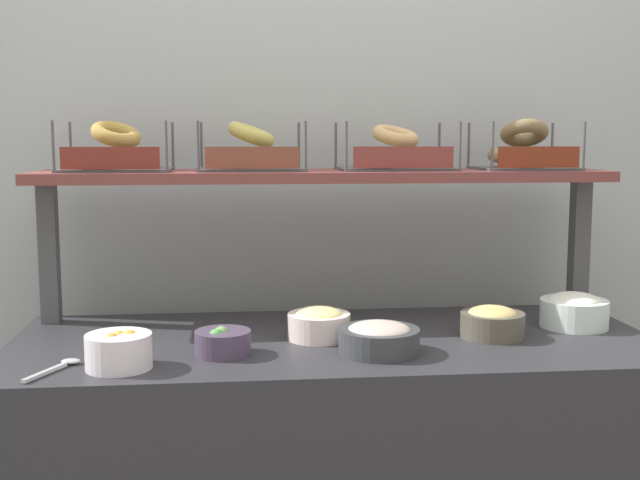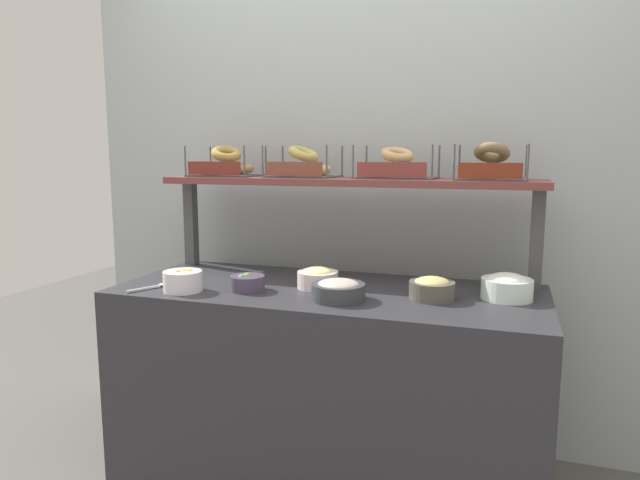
{
  "view_description": "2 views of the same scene",
  "coord_description": "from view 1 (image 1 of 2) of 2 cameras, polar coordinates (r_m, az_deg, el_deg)",
  "views": [
    {
      "loc": [
        -0.26,
        -2.03,
        1.37
      ],
      "look_at": [
        -0.03,
        0.05,
        1.1
      ],
      "focal_mm": 44.72,
      "sensor_mm": 36.0,
      "label": 1
    },
    {
      "loc": [
        0.67,
        -2.08,
        1.38
      ],
      "look_at": [
        -0.04,
        0.01,
        1.04
      ],
      "focal_mm": 31.49,
      "sensor_mm": 36.0,
      "label": 2
    }
  ],
  "objects": [
    {
      "name": "bowl_fruit_salad",
      "position": [
        1.89,
        -14.2,
        -7.66
      ],
      "size": [
        0.15,
        0.15,
        0.09
      ],
      "color": "white",
      "rests_on": "deli_counter"
    },
    {
      "name": "shelf_riser_right",
      "position": [
        2.54,
        18.05,
        -0.36
      ],
      "size": [
        0.05,
        0.05,
        0.4
      ],
      "primitive_type": "cube",
      "color": "#4C4C51",
      "rests_on": "deli_counter"
    },
    {
      "name": "bagel_basket_plain",
      "position": [
        2.36,
        5.37,
        6.11
      ],
      "size": [
        0.33,
        0.25,
        0.14
      ],
      "color": "#4C4C51",
      "rests_on": "upper_shelf"
    },
    {
      "name": "bowl_tuna_salad",
      "position": [
        1.97,
        4.25,
        -6.98
      ],
      "size": [
        0.2,
        0.2,
        0.08
      ],
      "color": "#393C41",
      "rests_on": "deli_counter"
    },
    {
      "name": "bowl_hummus",
      "position": [
        2.16,
        12.24,
        -5.74
      ],
      "size": [
        0.17,
        0.17,
        0.08
      ],
      "color": "#575247",
      "rests_on": "deli_counter"
    },
    {
      "name": "bowl_cream_cheese",
      "position": [
        2.33,
        17.73,
        -4.79
      ],
      "size": [
        0.19,
        0.19,
        0.1
      ],
      "color": "white",
      "rests_on": "deli_counter"
    },
    {
      "name": "upper_shelf",
      "position": [
        2.32,
        0.25,
        4.63
      ],
      "size": [
        1.65,
        0.32,
        0.03
      ],
      "primitive_type": "cube",
      "color": "brown",
      "rests_on": "shelf_riser_left"
    },
    {
      "name": "shelf_riser_left",
      "position": [
        2.38,
        -18.82,
        -0.89
      ],
      "size": [
        0.05,
        0.05,
        0.4
      ],
      "primitive_type": "cube",
      "color": "#4C4C51",
      "rests_on": "deli_counter"
    },
    {
      "name": "bagel_basket_sesame",
      "position": [
        2.31,
        -4.98,
        6.1
      ],
      "size": [
        0.3,
        0.25,
        0.15
      ],
      "color": "#4C4C51",
      "rests_on": "upper_shelf"
    },
    {
      "name": "bagel_basket_everything",
      "position": [
        2.33,
        -14.41,
        5.92
      ],
      "size": [
        0.31,
        0.26,
        0.15
      ],
      "color": "#4C4C51",
      "rests_on": "upper_shelf"
    },
    {
      "name": "bowl_veggie_mix",
      "position": [
        1.96,
        -6.99,
        -7.25
      ],
      "size": [
        0.14,
        0.14,
        0.07
      ],
      "color": "#4B3D57",
      "rests_on": "deli_counter"
    },
    {
      "name": "bowl_egg_salad",
      "position": [
        2.1,
        -0.08,
        -5.96
      ],
      "size": [
        0.17,
        0.17,
        0.09
      ],
      "color": "white",
      "rests_on": "deli_counter"
    },
    {
      "name": "serving_spoon_near_plate",
      "position": [
        1.93,
        -18.14,
        -8.57
      ],
      "size": [
        0.1,
        0.16,
        0.01
      ],
      "color": "#B7B7BC",
      "rests_on": "deli_counter"
    },
    {
      "name": "back_wall",
      "position": [
        2.6,
        -0.43,
        3.48
      ],
      "size": [
        2.89,
        0.06,
        2.4
      ],
      "primitive_type": "cube",
      "color": "#A8B2B5",
      "rests_on": "ground_plane"
    },
    {
      "name": "bagel_basket_poppy",
      "position": [
        2.44,
        14.35,
        6.09
      ],
      "size": [
        0.28,
        0.25,
        0.16
      ],
      "color": "#4C4C51",
      "rests_on": "upper_shelf"
    }
  ]
}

